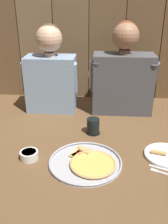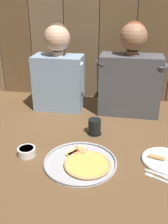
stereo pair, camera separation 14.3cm
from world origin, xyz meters
The scene contains 10 objects.
ground_plane centered at (0.00, 0.00, 0.00)m, with size 3.20×3.20×0.00m, color brown.
pizza_tray centered at (0.04, -0.13, 0.01)m, with size 0.37×0.37×0.03m.
dinner_plate centered at (0.45, -0.04, 0.01)m, with size 0.23×0.23×0.03m.
drinking_glass centered at (0.06, 0.19, 0.05)m, with size 0.09×0.09×0.10m.
dipping_bowl centered at (-0.26, -0.11, 0.02)m, with size 0.09×0.09×0.04m.
table_fork centered at (0.41, -0.19, 0.00)m, with size 0.12×0.07×0.01m.
table_knife centered at (0.42, -0.16, 0.00)m, with size 0.15×0.08×0.01m.
diner_left centered at (-0.25, 0.54, 0.28)m, with size 0.38×0.20×0.61m.
diner_right centered at (0.25, 0.54, 0.28)m, with size 0.45×0.21×0.63m.
wooden_backdrop_wall centered at (0.00, 0.83, 0.69)m, with size 2.19×0.03×1.39m.
Camera 2 is at (0.23, -1.18, 0.77)m, focal length 40.89 mm.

